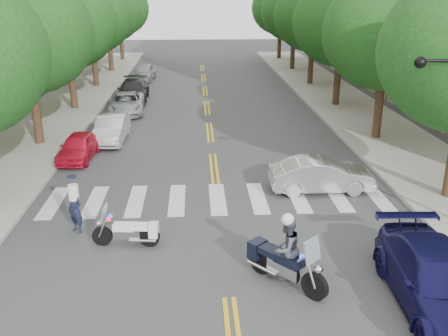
{
  "coord_description": "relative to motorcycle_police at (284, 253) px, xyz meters",
  "views": [
    {
      "loc": [
        -0.78,
        -11.08,
        7.62
      ],
      "look_at": [
        0.24,
        6.4,
        1.3
      ],
      "focal_mm": 40.0,
      "sensor_mm": 36.0,
      "label": 1
    }
  ],
  "objects": [
    {
      "name": "parked_car_b",
      "position": [
        -6.73,
        13.9,
        -0.26
      ],
      "size": [
        1.54,
        4.17,
        1.36
      ],
      "primitive_type": "imported",
      "rotation": [
        0.0,
        0.0,
        -0.02
      ],
      "color": "#BDBDBD",
      "rests_on": "ground"
    },
    {
      "name": "tree_r_1",
      "position": [
        7.27,
        13.4,
        4.61
      ],
      "size": [
        6.4,
        6.4,
        8.45
      ],
      "color": "#382316",
      "rests_on": "ground"
    },
    {
      "name": "ground",
      "position": [
        -1.53,
        -0.6,
        -0.94
      ],
      "size": [
        140.0,
        140.0,
        0.0
      ],
      "primitive_type": "plane",
      "color": "#38383A",
      "rests_on": "ground"
    },
    {
      "name": "motorcycle_parked",
      "position": [
        -4.37,
        2.39,
        -0.46
      ],
      "size": [
        2.13,
        0.6,
        1.37
      ],
      "rotation": [
        0.0,
        0.0,
        1.47
      ],
      "color": "black",
      "rests_on": "ground"
    },
    {
      "name": "parked_car_c",
      "position": [
        -6.73,
        20.24,
        -0.29
      ],
      "size": [
        2.45,
        4.79,
        1.3
      ],
      "primitive_type": "imported",
      "rotation": [
        0.0,
        0.0,
        0.06
      ],
      "color": "#A2A4A9",
      "rests_on": "ground"
    },
    {
      "name": "tree_r_4",
      "position": [
        7.27,
        37.4,
        4.61
      ],
      "size": [
        6.4,
        6.4,
        8.45
      ],
      "color": "#382316",
      "rests_on": "ground"
    },
    {
      "name": "tree_r_2",
      "position": [
        7.27,
        21.4,
        4.61
      ],
      "size": [
        6.4,
        6.4,
        8.45
      ],
      "color": "#382316",
      "rests_on": "ground"
    },
    {
      "name": "convertible",
      "position": [
        2.6,
        6.48,
        -0.27
      ],
      "size": [
        4.09,
        1.45,
        1.34
      ],
      "primitive_type": "imported",
      "rotation": [
        0.0,
        0.0,
        1.58
      ],
      "color": "#B4B4B6",
      "rests_on": "ground"
    },
    {
      "name": "tree_r_5",
      "position": [
        7.27,
        45.4,
        4.61
      ],
      "size": [
        6.4,
        6.4,
        8.45
      ],
      "color": "#382316",
      "rests_on": "ground"
    },
    {
      "name": "sidewalk_left",
      "position": [
        -11.03,
        21.4,
        -0.87
      ],
      "size": [
        5.0,
        60.0,
        0.15
      ],
      "primitive_type": "cube",
      "color": "#9E9991",
      "rests_on": "ground"
    },
    {
      "name": "parked_car_a",
      "position": [
        -7.83,
        11.07,
        -0.33
      ],
      "size": [
        1.69,
        3.68,
        1.22
      ],
      "primitive_type": "imported",
      "rotation": [
        0.0,
        0.0,
        -0.07
      ],
      "color": "red",
      "rests_on": "ground"
    },
    {
      "name": "tree_l_3",
      "position": [
        -10.33,
        29.4,
        4.61
      ],
      "size": [
        6.4,
        6.4,
        8.45
      ],
      "color": "#382316",
      "rests_on": "ground"
    },
    {
      "name": "officer_standing",
      "position": [
        -6.3,
        3.45,
        -0.14
      ],
      "size": [
        0.7,
        0.67,
        1.61
      ],
      "primitive_type": "imported",
      "rotation": [
        0.0,
        0.0,
        -0.7
      ],
      "color": "#171E34",
      "rests_on": "ground"
    },
    {
      "name": "tree_l_5",
      "position": [
        -10.33,
        45.4,
        4.61
      ],
      "size": [
        6.4,
        6.4,
        8.45
      ],
      "color": "#382316",
      "rests_on": "ground"
    },
    {
      "name": "tree_l_2",
      "position": [
        -10.33,
        21.4,
        4.61
      ],
      "size": [
        6.4,
        6.4,
        8.45
      ],
      "color": "#382316",
      "rests_on": "ground"
    },
    {
      "name": "sidewalk_right",
      "position": [
        7.97,
        21.4,
        -0.87
      ],
      "size": [
        5.0,
        60.0,
        0.15
      ],
      "primitive_type": "cube",
      "color": "#9E9991",
      "rests_on": "ground"
    },
    {
      "name": "tree_r_3",
      "position": [
        7.27,
        29.4,
        4.61
      ],
      "size": [
        6.4,
        6.4,
        8.45
      ],
      "color": "#382316",
      "rests_on": "ground"
    },
    {
      "name": "tree_l_4",
      "position": [
        -10.33,
        37.4,
        4.61
      ],
      "size": [
        6.4,
        6.4,
        8.45
      ],
      "color": "#382316",
      "rests_on": "ground"
    },
    {
      "name": "parked_car_d",
      "position": [
        -6.73,
        23.9,
        -0.2
      ],
      "size": [
        2.17,
        5.16,
        1.49
      ],
      "primitive_type": "imported",
      "rotation": [
        0.0,
        0.0,
        0.02
      ],
      "color": "black",
      "rests_on": "ground"
    },
    {
      "name": "sedan_blue",
      "position": [
        3.65,
        -1.27,
        -0.19
      ],
      "size": [
        2.42,
        5.32,
        1.51
      ],
      "primitive_type": "imported",
      "rotation": [
        0.0,
        0.0,
        -0.06
      ],
      "color": "#120F3F",
      "rests_on": "ground"
    },
    {
      "name": "tree_l_1",
      "position": [
        -10.33,
        13.4,
        4.61
      ],
      "size": [
        6.4,
        6.4,
        8.45
      ],
      "color": "#382316",
      "rests_on": "ground"
    },
    {
      "name": "motorcycle_police",
      "position": [
        0.0,
        0.0,
        0.0
      ],
      "size": [
        1.93,
        2.14,
        2.12
      ],
      "rotation": [
        0.0,
        0.0,
        3.86
      ],
      "color": "black",
      "rests_on": "ground"
    },
    {
      "name": "parked_car_e",
      "position": [
        -6.73,
        32.26,
        -0.24
      ],
      "size": [
        2.06,
        4.28,
        1.41
      ],
      "primitive_type": "imported",
      "rotation": [
        0.0,
        0.0,
        -0.1
      ],
      "color": "#98979D",
      "rests_on": "ground"
    }
  ]
}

